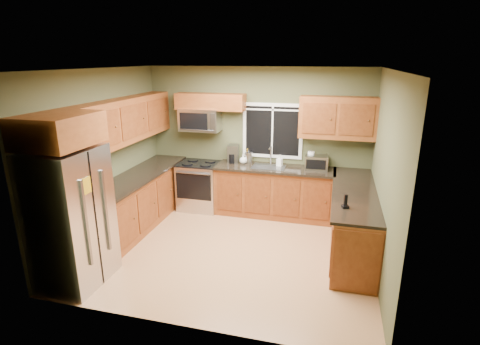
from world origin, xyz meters
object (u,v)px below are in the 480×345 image
at_px(microwave, 200,120).
at_px(soap_bottle_c, 243,159).
at_px(cordless_phone, 345,204).
at_px(soap_bottle_a, 247,156).
at_px(kettle, 249,157).
at_px(toaster_oven, 316,162).
at_px(coffee_maker, 233,154).
at_px(soap_bottle_b, 280,160).
at_px(range, 200,185).
at_px(refrigerator, 71,218).
at_px(paper_towel_roll, 311,159).

distance_m(microwave, soap_bottle_c, 1.10).
bearing_deg(cordless_phone, soap_bottle_a, 133.84).
bearing_deg(soap_bottle_c, kettle, 34.67).
bearing_deg(kettle, cordless_phone, -46.33).
bearing_deg(cordless_phone, toaster_oven, 105.61).
bearing_deg(soap_bottle_a, toaster_oven, -5.20).
xyz_separation_m(coffee_maker, soap_bottle_b, (0.90, -0.05, -0.05)).
distance_m(range, kettle, 1.12).
distance_m(range, cordless_phone, 3.19).
bearing_deg(coffee_maker, range, -165.05).
xyz_separation_m(refrigerator, coffee_maker, (1.32, 2.94, 0.19)).
distance_m(coffee_maker, soap_bottle_c, 0.23).
relative_size(kettle, paper_towel_roll, 0.82).
bearing_deg(kettle, paper_towel_roll, 1.49).
height_order(kettle, soap_bottle_c, kettle).
height_order(microwave, paper_towel_roll, microwave).
bearing_deg(coffee_maker, microwave, -177.10).
xyz_separation_m(refrigerator, soap_bottle_b, (2.22, 2.89, 0.14)).
height_order(range, soap_bottle_b, soap_bottle_b).
distance_m(refrigerator, soap_bottle_b, 3.65).
xyz_separation_m(microwave, coffee_maker, (0.63, 0.03, -0.63)).
height_order(kettle, cordless_phone, kettle).
bearing_deg(cordless_phone, refrigerator, -161.65).
distance_m(paper_towel_roll, soap_bottle_c, 1.25).
bearing_deg(kettle, range, -169.03).
relative_size(refrigerator, microwave, 2.37).
bearing_deg(coffee_maker, soap_bottle_a, 7.03).
height_order(range, soap_bottle_a, soap_bottle_a).
distance_m(kettle, soap_bottle_b, 0.60).
bearing_deg(soap_bottle_c, toaster_oven, -1.50).
relative_size(soap_bottle_a, soap_bottle_c, 1.56).
bearing_deg(range, cordless_phone, -31.66).
bearing_deg(refrigerator, toaster_oven, 44.69).
xyz_separation_m(microwave, soap_bottle_c, (0.84, -0.02, -0.70)).
relative_size(toaster_oven, soap_bottle_c, 2.41).
xyz_separation_m(refrigerator, paper_towel_roll, (2.77, 2.98, 0.18)).
xyz_separation_m(range, toaster_oven, (2.19, 0.08, 0.60)).
bearing_deg(refrigerator, cordless_phone, 18.35).
height_order(refrigerator, microwave, microwave).
relative_size(kettle, soap_bottle_b, 1.23).
relative_size(range, microwave, 1.23).
bearing_deg(kettle, refrigerator, -118.76).
distance_m(microwave, coffee_maker, 0.89).
height_order(soap_bottle_a, soap_bottle_c, soap_bottle_a).
xyz_separation_m(kettle, soap_bottle_b, (0.60, -0.06, -0.01)).
xyz_separation_m(refrigerator, soap_bottle_a, (1.59, 2.97, 0.17)).
height_order(range, cordless_phone, cordless_phone).
height_order(paper_towel_roll, cordless_phone, paper_towel_roll).
bearing_deg(toaster_oven, microwave, 178.63).
distance_m(coffee_maker, soap_bottle_a, 0.27).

